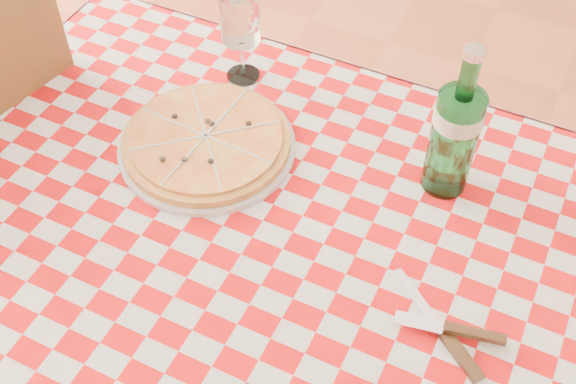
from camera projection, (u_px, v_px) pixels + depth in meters
name	position (u px, v px, depth m)	size (l,w,h in m)	color
dining_table	(283.00, 285.00, 1.17)	(1.20, 0.80, 0.75)	brown
tablecloth	(283.00, 251.00, 1.10)	(1.30, 0.90, 0.01)	#A90A0C
pizza_plate	(206.00, 141.00, 1.22)	(0.30, 0.30, 0.04)	#BB7F3E
water_bottle	(457.00, 122.00, 1.08)	(0.08, 0.08, 0.27)	#1A682B
wine_glass	(241.00, 37.00, 1.29)	(0.07, 0.07, 0.18)	white
cutlery	(443.00, 328.00, 0.99)	(0.21, 0.18, 0.02)	silver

